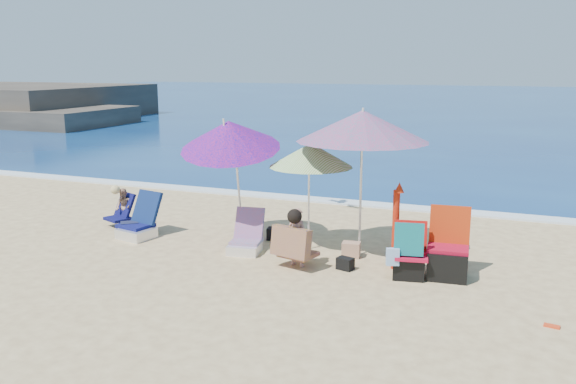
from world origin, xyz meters
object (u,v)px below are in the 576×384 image
(furled_umbrella, at_px, (396,222))
(camp_chair_right, at_px, (409,258))
(chair_navy, at_px, (139,225))
(umbrella_blue, at_px, (230,135))
(umbrella_striped, at_px, (311,155))
(camp_chair_left, at_px, (448,257))
(person_center, at_px, (295,239))
(umbrella_turquoise, at_px, (363,126))
(person_left, at_px, (123,207))
(chair_rainbow, at_px, (246,241))

(furled_umbrella, xyz_separation_m, camp_chair_right, (0.27, -0.35, -0.45))
(chair_navy, bearing_deg, umbrella_blue, 7.25)
(umbrella_striped, xyz_separation_m, camp_chair_left, (2.39, -0.55, -1.35))
(furled_umbrella, bearing_deg, camp_chair_right, -51.79)
(furled_umbrella, bearing_deg, umbrella_blue, 175.12)
(camp_chair_left, xyz_separation_m, camp_chair_right, (-0.55, -0.25, 0.00))
(camp_chair_right, bearing_deg, umbrella_blue, 169.56)
(chair_navy, relative_size, person_center, 0.91)
(furled_umbrella, relative_size, chair_navy, 1.59)
(umbrella_turquoise, relative_size, furled_umbrella, 1.78)
(umbrella_turquoise, distance_m, person_left, 5.19)
(umbrella_blue, height_order, person_left, umbrella_blue)
(umbrella_striped, distance_m, umbrella_blue, 1.47)
(umbrella_blue, bearing_deg, furled_umbrella, -4.88)
(chair_navy, bearing_deg, person_left, 143.98)
(umbrella_striped, distance_m, furled_umbrella, 1.86)
(umbrella_turquoise, height_order, camp_chair_right, umbrella_turquoise)
(chair_rainbow, bearing_deg, umbrella_blue, 143.31)
(camp_chair_left, relative_size, person_center, 1.09)
(umbrella_turquoise, height_order, camp_chair_left, umbrella_turquoise)
(camp_chair_left, bearing_deg, umbrella_turquoise, 159.63)
(umbrella_turquoise, height_order, chair_rainbow, umbrella_turquoise)
(umbrella_striped, bearing_deg, chair_rainbow, -151.64)
(camp_chair_left, bearing_deg, furled_umbrella, 173.55)
(chair_navy, bearing_deg, person_center, -9.21)
(umbrella_turquoise, xyz_separation_m, umbrella_striped, (-0.88, -0.01, -0.52))
(chair_rainbow, xyz_separation_m, camp_chair_right, (2.83, -0.27, 0.13))
(umbrella_turquoise, xyz_separation_m, person_center, (-0.79, -0.98, -1.71))
(umbrella_turquoise, relative_size, person_left, 2.97)
(umbrella_blue, distance_m, camp_chair_right, 3.71)
(chair_navy, bearing_deg, umbrella_striped, 7.58)
(umbrella_turquoise, xyz_separation_m, furled_umbrella, (0.70, -0.47, -1.42))
(umbrella_turquoise, height_order, chair_navy, umbrella_turquoise)
(chair_rainbow, height_order, person_left, person_left)
(chair_navy, distance_m, camp_chair_left, 5.63)
(umbrella_striped, height_order, chair_navy, umbrella_striped)
(person_left, bearing_deg, camp_chair_right, -8.96)
(umbrella_striped, height_order, person_center, umbrella_striped)
(umbrella_striped, height_order, camp_chair_right, umbrella_striped)
(umbrella_blue, height_order, camp_chair_left, umbrella_blue)
(umbrella_striped, distance_m, camp_chair_left, 2.80)
(umbrella_striped, xyz_separation_m, umbrella_blue, (-1.42, -0.20, 0.30))
(person_center, height_order, person_left, person_center)
(camp_chair_left, height_order, camp_chair_right, camp_chair_left)
(furled_umbrella, height_order, person_left, furled_umbrella)
(furled_umbrella, bearing_deg, chair_rainbow, -178.33)
(umbrella_striped, relative_size, furled_umbrella, 1.36)
(furled_umbrella, bearing_deg, chair_navy, 179.70)
(furled_umbrella, height_order, chair_navy, furled_umbrella)
(umbrella_blue, xyz_separation_m, camp_chair_left, (3.82, -0.35, -1.65))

